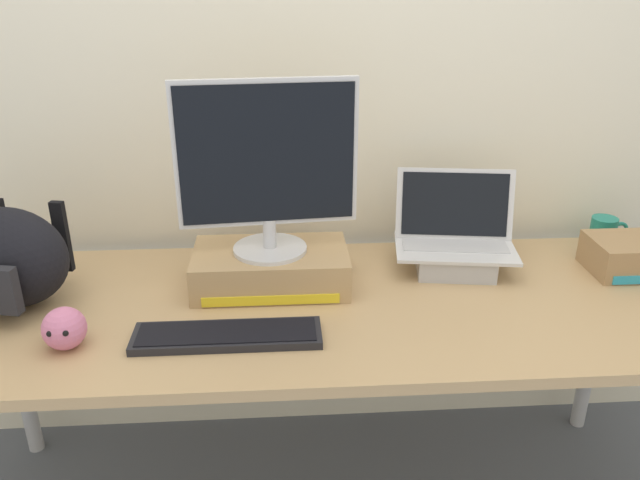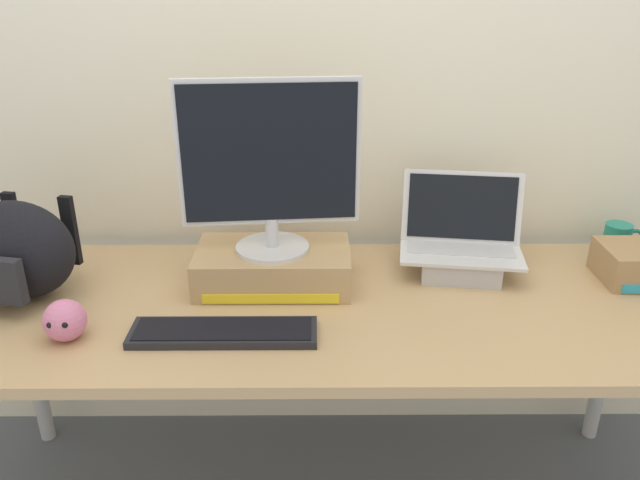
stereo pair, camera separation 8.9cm
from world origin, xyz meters
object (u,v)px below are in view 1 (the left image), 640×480
plush_toy (64,328)px  external_keyboard (227,335)px  coffee_mug (604,232)px  toner_box_yellow (271,268)px  desktop_monitor (267,167)px  open_laptop (454,249)px  messenger_backpack (7,258)px

plush_toy → external_keyboard: bearing=1.3°
external_keyboard → coffee_mug: size_ratio=3.67×
toner_box_yellow → coffee_mug: size_ratio=3.46×
toner_box_yellow → coffee_mug: toner_box_yellow is taller
coffee_mug → desktop_monitor: bearing=-169.1°
desktop_monitor → open_laptop: size_ratio=1.28×
external_keyboard → messenger_backpack: 0.62m
coffee_mug → plush_toy: 1.62m
toner_box_yellow → plush_toy: 0.56m
open_laptop → plush_toy: bearing=-152.3°
open_laptop → toner_box_yellow: bearing=-163.7°
coffee_mug → external_keyboard: bearing=-157.6°
open_laptop → messenger_backpack: bearing=-165.2°
toner_box_yellow → desktop_monitor: desktop_monitor is taller
toner_box_yellow → external_keyboard: (-0.10, -0.28, -0.04)m
toner_box_yellow → plush_toy: toner_box_yellow is taller
open_laptop → external_keyboard: bearing=-143.1°
open_laptop → coffee_mug: size_ratio=3.02×
desktop_monitor → coffee_mug: size_ratio=3.86×
external_keyboard → coffee_mug: bearing=22.6°
toner_box_yellow → coffee_mug: (1.06, 0.20, -0.00)m
toner_box_yellow → coffee_mug: bearing=10.8°
toner_box_yellow → messenger_backpack: size_ratio=1.21×
toner_box_yellow → messenger_backpack: (-0.68, -0.07, 0.08)m
plush_toy → coffee_mug: bearing=17.6°
desktop_monitor → plush_toy: desktop_monitor is taller
plush_toy → open_laptop: bearing=19.7°
coffee_mug → messenger_backpack: bearing=-171.2°
messenger_backpack → coffee_mug: bearing=19.7°
external_keyboard → toner_box_yellow: bearing=69.7°
messenger_backpack → coffee_mug: 1.76m
desktop_monitor → messenger_backpack: (-0.68, -0.06, -0.21)m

